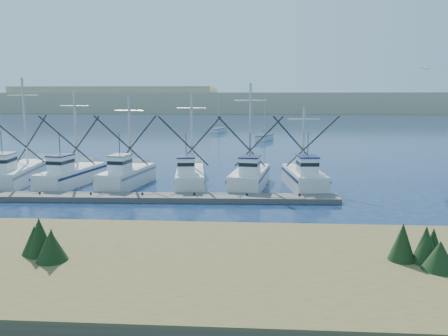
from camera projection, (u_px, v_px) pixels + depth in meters
The scene contains 8 objects.
ground at pixel (252, 226), 26.70m from camera, with size 500.00×500.00×0.00m, color #0D1A3A.
shore_bank at pixel (49, 277), 17.22m from camera, with size 40.00×10.00×1.60m, color #4C422D.
floating_dock at pixel (142, 197), 33.49m from camera, with size 29.99×2.00×0.40m, color #635E58.
dune_ridge at pixel (252, 103), 232.76m from camera, with size 360.00×60.00×10.00m, color tan.
trawler_fleet at pixel (152, 176), 38.50m from camera, with size 29.58×9.91×9.59m.
sailboat_near at pixel (264, 138), 79.71m from camera, with size 3.49×5.47×8.10m.
sailboat_far at pixel (219, 130), 97.56m from camera, with size 3.35×5.68×8.10m.
flying_gull at pixel (427, 68), 32.56m from camera, with size 1.12×0.20×0.20m.
Camera 1 is at (-0.05, -25.84, 7.80)m, focal length 35.00 mm.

